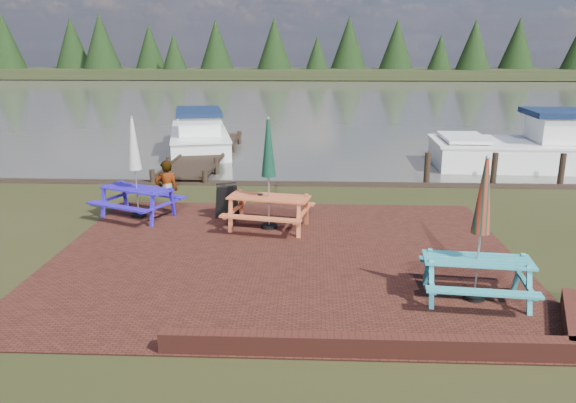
% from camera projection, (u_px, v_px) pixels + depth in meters
% --- Properties ---
extents(ground, '(120.00, 120.00, 0.00)m').
position_uv_depth(ground, '(282.00, 277.00, 10.04)').
color(ground, black).
rests_on(ground, ground).
extents(paving, '(9.00, 7.50, 0.02)m').
position_uv_depth(paving, '(284.00, 256.00, 11.00)').
color(paving, '#3A1812').
rests_on(paving, ground).
extents(brick_wall, '(6.21, 1.79, 0.30)m').
position_uv_depth(brick_wall, '(430.00, 340.00, 7.58)').
color(brick_wall, '#4C1E16').
rests_on(brick_wall, ground).
extents(water, '(120.00, 60.00, 0.02)m').
position_uv_depth(water, '(307.00, 97.00, 45.65)').
color(water, '#44423A').
rests_on(water, ground).
extents(far_treeline, '(120.00, 10.00, 8.10)m').
position_uv_depth(far_treeline, '(310.00, 52.00, 72.69)').
color(far_treeline, black).
rests_on(far_treeline, ground).
extents(picnic_table_teal, '(1.84, 1.67, 2.35)m').
position_uv_depth(picnic_table_teal, '(478.00, 252.00, 8.90)').
color(picnic_table_teal, teal).
rests_on(picnic_table_teal, ground).
extents(picnic_table_red, '(2.08, 1.92, 2.49)m').
position_uv_depth(picnic_table_red, '(269.00, 191.00, 12.44)').
color(picnic_table_red, '#CE5F34').
rests_on(picnic_table_red, ground).
extents(picnic_table_blue, '(2.22, 2.13, 2.41)m').
position_uv_depth(picnic_table_blue, '(136.00, 183.00, 13.29)').
color(picnic_table_blue, '#2A17B3').
rests_on(picnic_table_blue, ground).
extents(chalkboard, '(0.54, 0.68, 0.81)m').
position_uv_depth(chalkboard, '(227.00, 201.00, 13.40)').
color(chalkboard, black).
rests_on(chalkboard, ground).
extents(jetty, '(1.76, 9.08, 1.00)m').
position_uv_depth(jetty, '(205.00, 153.00, 21.01)').
color(jetty, black).
rests_on(jetty, ground).
extents(boat_jetty, '(3.61, 6.86, 1.89)m').
position_uv_depth(boat_jetty, '(199.00, 136.00, 23.24)').
color(boat_jetty, white).
rests_on(boat_jetty, ground).
extents(boat_near, '(8.37, 3.14, 2.24)m').
position_uv_depth(boat_near, '(558.00, 150.00, 19.72)').
color(boat_near, white).
rests_on(boat_near, ground).
extents(person, '(0.76, 0.64, 1.77)m').
position_uv_depth(person, '(165.00, 161.00, 15.67)').
color(person, gray).
rests_on(person, ground).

